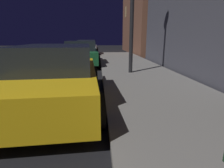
{
  "coord_description": "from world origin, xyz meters",
  "views": [
    {
      "loc": [
        3.85,
        -0.6,
        1.59
      ],
      "look_at": [
        4.02,
        1.63,
        1.0
      ],
      "focal_mm": 28.23,
      "sensor_mm": 36.0,
      "label": 1
    }
  ],
  "objects": [
    {
      "name": "car_silver",
      "position": [
        2.85,
        16.31,
        0.71
      ],
      "size": [
        2.0,
        4.13,
        1.43
      ],
      "color": "#B7B7BF",
      "rests_on": "ground"
    },
    {
      "name": "car_yellow_cab",
      "position": [
        2.85,
        3.61,
        0.72
      ],
      "size": [
        2.22,
        4.38,
        1.43
      ],
      "color": "gold",
      "rests_on": "ground"
    },
    {
      "name": "car_green",
      "position": [
        2.85,
        10.08,
        0.71
      ],
      "size": [
        2.22,
        4.22,
        1.43
      ],
      "color": "#19592D",
      "rests_on": "ground"
    }
  ]
}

